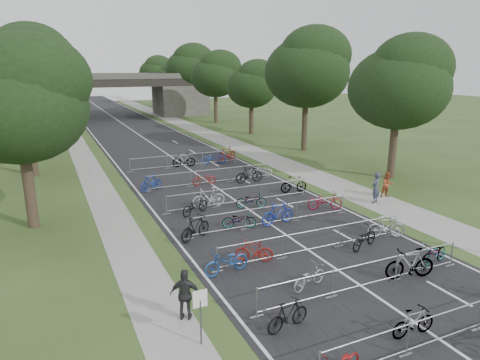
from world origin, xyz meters
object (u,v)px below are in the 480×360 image
object	(u,v)px
park_sign	(200,307)
pedestrian_b	(387,185)
overpass_bridge	(112,96)
bike_1	(413,322)
pedestrian_a	(376,188)
pedestrian_c	(185,295)

from	to	relation	value
park_sign	pedestrian_b	xyz separation A→B (m)	(16.00, 9.33, -0.46)
overpass_bridge	bike_1	world-z (taller)	overpass_bridge
bike_1	pedestrian_a	bearing A→B (deg)	-33.98
bike_1	pedestrian_c	bearing A→B (deg)	60.77
overpass_bridge	pedestrian_c	xyz separation A→B (m)	(-6.80, -60.51, -2.64)
bike_1	pedestrian_b	size ratio (longest dim) A/B	1.00
park_sign	pedestrian_b	distance (m)	18.52
bike_1	park_sign	bearing A→B (deg)	71.79
pedestrian_a	pedestrian_b	distance (m)	1.66
bike_1	pedestrian_b	xyz separation A→B (m)	(9.84, 11.70, 0.32)
park_sign	pedestrian_c	size ratio (longest dim) A/B	1.02
park_sign	pedestrian_a	xyz separation A→B (m)	(14.47, 8.70, -0.31)
park_sign	pedestrian_b	bearing A→B (deg)	30.24
overpass_bridge	bike_1	bearing A→B (deg)	-90.57
overpass_bridge	pedestrian_c	world-z (taller)	overpass_bridge
pedestrian_c	overpass_bridge	bearing A→B (deg)	-69.75
bike_1	pedestrian_c	distance (m)	7.28
park_sign	bike_1	size ratio (longest dim) A/B	1.13
pedestrian_b	pedestrian_c	xyz separation A→B (m)	(-16.00, -7.84, 0.08)
park_sign	pedestrian_a	size ratio (longest dim) A/B	0.95
overpass_bridge	pedestrian_a	bearing A→B (deg)	-81.81
bike_1	pedestrian_c	world-z (taller)	pedestrian_c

